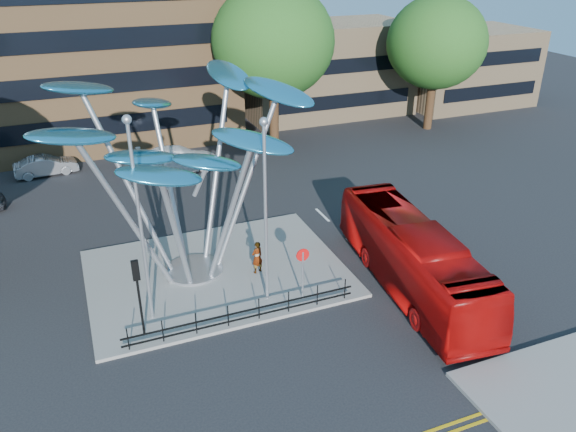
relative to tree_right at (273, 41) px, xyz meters
name	(u,v)px	position (x,y,z in m)	size (l,w,h in m)	color
ground	(281,343)	(-8.00, -22.00, -8.04)	(120.00, 120.00, 0.00)	black
traffic_island	(217,273)	(-9.00, -16.00, -7.96)	(12.00, 9.00, 0.15)	slate
low_building_near	(325,69)	(8.00, 8.00, -4.04)	(15.00, 8.00, 8.00)	tan
low_building_far	(465,67)	(22.00, 6.00, -4.54)	(12.00, 8.00, 7.00)	tan
tree_right	(273,41)	(0.00, 0.00, 0.00)	(8.80, 8.80, 12.11)	black
tree_far	(437,43)	(14.00, 0.00, -0.93)	(8.00, 8.00, 10.81)	black
leaf_sculpture	(180,136)	(-10.07, -15.32, -1.16)	(12.72, 9.54, 9.51)	#9EA0A5
street_lamp_left	(138,206)	(-12.50, -18.50, -2.68)	(0.36, 0.36, 8.80)	#9EA0A5
street_lamp_right	(265,197)	(-7.50, -19.00, -2.94)	(0.36, 0.36, 8.30)	#9EA0A5
traffic_light_island	(137,282)	(-13.00, -19.50, -5.42)	(0.28, 0.18, 3.42)	black
no_entry_sign_island	(303,265)	(-6.00, -19.48, -6.22)	(0.60, 0.10, 2.45)	#9EA0A5
pedestrian_railing_front	(244,314)	(-9.00, -20.30, -7.48)	(10.00, 0.06, 1.00)	black
red_bus	(412,257)	(-0.95, -20.35, -6.45)	(2.67, 11.41, 3.18)	#9F0807
pedestrian	(257,257)	(-7.18, -16.77, -7.07)	(0.60, 0.39, 1.64)	gray
parked_car_mid	(46,166)	(-16.40, 0.76, -7.36)	(1.43, 4.09, 1.35)	#96989D
parked_car_right	(178,158)	(-7.82, -1.61, -7.21)	(2.31, 5.68, 1.65)	white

